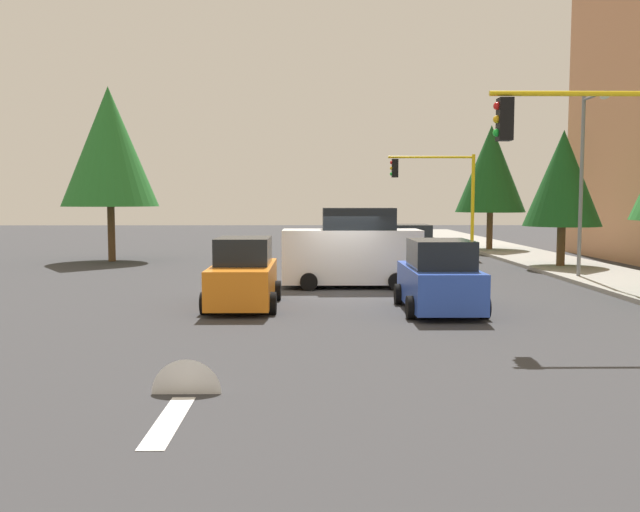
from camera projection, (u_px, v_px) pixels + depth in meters
ground_plane at (344, 295)px, 21.48m from camera, size 120.00×120.00×0.00m
sidewalk_kerb at (601, 275)px, 26.59m from camera, size 80.00×4.00×0.15m
lane_arrow_near at (180, 404)px, 9.97m from camera, size 2.40×1.10×1.10m
traffic_signal_near_left at (605, 160)px, 15.24m from camera, size 0.36×4.59×5.60m
traffic_signal_far_left at (438, 184)px, 35.18m from camera, size 0.36×4.59×5.45m
street_lamp_curbside at (586, 165)px, 24.83m from camera, size 2.15×0.28×7.00m
tree_opposite_side at (109, 147)px, 32.82m from camera, size 4.69×4.69×8.60m
tree_roadside_far at (491, 169)px, 39.13m from camera, size 4.06×4.06×7.42m
tree_roadside_mid at (563, 179)px, 29.24m from camera, size 3.36×3.36×6.10m
delivery_van_white at (352, 250)px, 23.37m from camera, size 2.22×4.80×2.77m
car_silver at (410, 249)px, 29.62m from camera, size 4.01×2.11×1.98m
car_blue at (439, 279)px, 18.21m from camera, size 3.94×2.11×1.98m
car_orange at (243, 275)px, 19.04m from camera, size 4.07×2.02×1.98m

